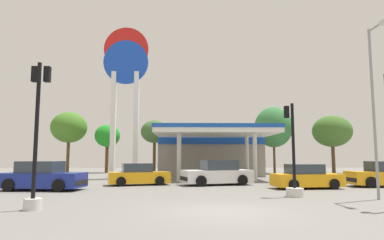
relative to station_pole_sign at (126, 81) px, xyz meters
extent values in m
plane|color=slate|center=(6.48, -17.07, -8.35)|extent=(90.00, 90.00, 0.00)
cube|color=gray|center=(7.59, 5.06, -6.55)|extent=(9.73, 6.76, 3.61)
cube|color=#194CB2|center=(7.59, 1.63, -5.09)|extent=(9.73, 0.12, 0.60)
cube|color=white|center=(7.59, -1.58, -4.58)|extent=(9.60, 5.92, 0.35)
cube|color=#194CB2|center=(7.59, -1.58, -4.25)|extent=(9.70, 6.02, 0.30)
cylinder|color=silver|center=(4.71, -3.21, -6.55)|extent=(0.32, 0.32, 3.60)
cylinder|color=silver|center=(10.47, -3.21, -6.55)|extent=(0.32, 0.32, 3.60)
cylinder|color=silver|center=(4.71, 0.05, -6.55)|extent=(0.32, 0.32, 3.60)
cylinder|color=silver|center=(10.47, 0.05, -6.55)|extent=(0.32, 0.32, 3.60)
cube|color=#4C4C51|center=(7.59, -1.58, -7.80)|extent=(0.90, 0.60, 1.10)
cube|color=white|center=(-0.98, -0.01, -3.77)|extent=(0.40, 0.56, 9.17)
cube|color=white|center=(0.98, -0.01, -3.77)|extent=(0.40, 0.56, 9.17)
cylinder|color=blue|center=(0.00, -0.01, 1.69)|extent=(3.88, 0.22, 3.88)
cylinder|color=red|center=(0.00, 0.01, 2.85)|extent=(3.88, 0.22, 3.88)
cube|color=white|center=(0.00, 0.05, 2.27)|extent=(3.57, 0.08, 0.70)
cylinder|color=black|center=(3.12, -5.45, -8.06)|extent=(0.63, 0.35, 0.59)
cylinder|color=black|center=(3.54, -6.99, -8.06)|extent=(0.63, 0.35, 0.59)
cylinder|color=black|center=(0.79, -6.09, -8.06)|extent=(0.63, 0.35, 0.59)
cylinder|color=black|center=(1.22, -7.63, -8.06)|extent=(0.63, 0.35, 0.59)
cube|color=orange|center=(2.17, -6.54, -7.86)|extent=(4.19, 2.61, 0.70)
cube|color=#2D3842|center=(2.03, -6.58, -7.25)|extent=(2.17, 1.89, 0.59)
cube|color=black|center=(4.01, -6.03, -7.96)|extent=(0.52, 1.52, 0.22)
cylinder|color=black|center=(16.06, -8.97, -8.02)|extent=(0.66, 0.24, 0.66)
cylinder|color=black|center=(16.10, -7.21, -8.02)|extent=(0.66, 0.24, 0.66)
cube|color=black|center=(15.30, -8.07, -7.92)|extent=(0.16, 1.71, 0.25)
cylinder|color=black|center=(6.13, -7.84, -8.01)|extent=(0.72, 0.40, 0.68)
cylinder|color=black|center=(5.66, -6.08, -8.01)|extent=(0.72, 0.40, 0.68)
cylinder|color=black|center=(8.80, -7.13, -8.01)|extent=(0.72, 0.40, 0.68)
cylinder|color=black|center=(8.33, -5.37, -8.01)|extent=(0.72, 0.40, 0.68)
cube|color=silver|center=(7.23, -6.61, -7.79)|extent=(4.78, 2.95, 0.81)
cube|color=#2D3842|center=(7.39, -6.57, -7.09)|extent=(2.47, 2.14, 0.68)
cube|color=black|center=(5.12, -7.17, -7.91)|extent=(0.58, 1.74, 0.25)
cylinder|color=black|center=(-1.21, -9.08, -8.02)|extent=(0.69, 0.30, 0.67)
cylinder|color=black|center=(-1.39, -10.87, -8.02)|extent=(0.69, 0.30, 0.67)
cylinder|color=black|center=(-3.92, -8.81, -8.02)|extent=(0.69, 0.30, 0.67)
cylinder|color=black|center=(-4.10, -10.60, -8.02)|extent=(0.69, 0.30, 0.67)
cube|color=navy|center=(-2.66, -9.84, -7.80)|extent=(4.55, 2.27, 0.79)
cube|color=#2D3842|center=(-2.81, -9.83, -7.11)|extent=(2.24, 1.83, 0.67)
cube|color=black|center=(-0.51, -10.06, -7.91)|extent=(0.30, 1.75, 0.25)
cylinder|color=black|center=(13.27, -8.27, -8.06)|extent=(0.61, 0.28, 0.59)
cylinder|color=black|center=(13.48, -9.85, -8.06)|extent=(0.61, 0.28, 0.59)
cylinder|color=black|center=(10.88, -8.59, -8.06)|extent=(0.61, 0.28, 0.59)
cylinder|color=black|center=(11.09, -10.16, -8.06)|extent=(0.61, 0.28, 0.59)
cube|color=orange|center=(12.18, -9.22, -7.86)|extent=(4.06, 2.12, 0.70)
cube|color=#2D3842|center=(12.04, -9.24, -7.25)|extent=(2.02, 1.67, 0.59)
cube|color=black|center=(14.07, -8.97, -7.96)|extent=(0.31, 1.55, 0.22)
cylinder|color=silver|center=(-0.11, -16.77, -8.16)|extent=(0.60, 0.60, 0.39)
cylinder|color=black|center=(-0.11, -16.77, -5.57)|extent=(0.14, 0.14, 4.79)
cube|color=black|center=(-0.33, -16.61, -3.56)|extent=(0.21, 0.20, 0.57)
sphere|color=red|center=(-0.33, -16.48, -3.38)|extent=(0.15, 0.15, 0.15)
sphere|color=#D89E0C|center=(-0.33, -16.48, -3.56)|extent=(0.15, 0.15, 0.15)
sphere|color=green|center=(-0.33, -16.48, -3.74)|extent=(0.15, 0.15, 0.15)
cube|color=black|center=(0.11, -16.61, -3.56)|extent=(0.21, 0.20, 0.57)
sphere|color=red|center=(0.11, -16.48, -3.38)|extent=(0.15, 0.15, 0.15)
sphere|color=#D89E0C|center=(0.11, -16.48, -3.56)|extent=(0.15, 0.15, 0.15)
sphere|color=green|center=(0.11, -16.48, -3.74)|extent=(0.15, 0.15, 0.15)
cylinder|color=silver|center=(10.16, -13.19, -8.16)|extent=(0.79, 0.79, 0.39)
cylinder|color=black|center=(10.16, -13.19, -6.00)|extent=(0.14, 0.14, 3.92)
cube|color=black|center=(9.94, -13.03, -4.43)|extent=(0.21, 0.20, 0.57)
sphere|color=red|center=(9.94, -12.90, -4.25)|extent=(0.15, 0.15, 0.15)
sphere|color=#D89E0C|center=(9.94, -12.90, -4.43)|extent=(0.15, 0.15, 0.15)
sphere|color=green|center=(9.94, -12.90, -4.61)|extent=(0.15, 0.15, 0.15)
cylinder|color=brown|center=(-8.30, 10.53, -6.50)|extent=(0.35, 0.35, 3.70)
ellipsoid|color=#437725|center=(-8.30, 10.53, -3.12)|extent=(4.09, 4.09, 3.57)
cylinder|color=brown|center=(-3.85, 10.61, -6.76)|extent=(0.38, 0.38, 3.18)
ellipsoid|color=#218D23|center=(-3.85, 10.61, -4.09)|extent=(2.91, 2.91, 2.60)
cylinder|color=brown|center=(1.79, 8.86, -6.61)|extent=(0.34, 0.34, 3.48)
ellipsoid|color=#3D622E|center=(1.79, 8.86, -3.73)|extent=(3.06, 3.06, 2.54)
cylinder|color=brown|center=(10.54, 10.68, -6.85)|extent=(0.39, 0.39, 3.01)
ellipsoid|color=#2F821F|center=(10.54, 10.68, -4.21)|extent=(3.01, 3.01, 2.84)
cylinder|color=brown|center=(15.08, 8.43, -6.58)|extent=(0.26, 0.26, 3.55)
ellipsoid|color=#35753B|center=(15.08, 8.43, -3.23)|extent=(4.19, 4.19, 4.50)
cylinder|color=brown|center=(22.00, 9.13, -6.80)|extent=(0.39, 0.39, 3.09)
ellipsoid|color=#3F6929|center=(22.00, 9.13, -3.62)|extent=(4.37, 4.37, 3.58)
cylinder|color=gray|center=(13.40, -14.27, -4.59)|extent=(0.12, 0.12, 7.53)
cylinder|color=gray|center=(13.40, -14.87, -0.92)|extent=(0.09, 1.20, 0.09)
camera|label=1|loc=(5.09, -28.65, -6.54)|focal=31.40mm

